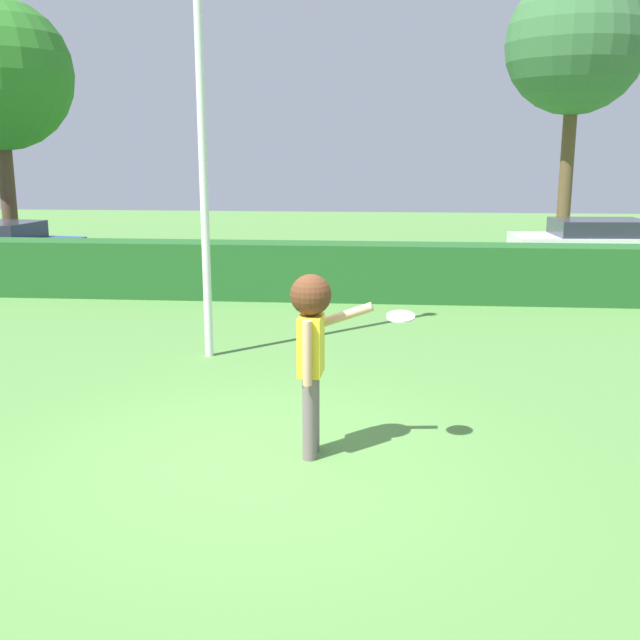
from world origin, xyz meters
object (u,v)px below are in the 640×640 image
parked_car_white (598,242)px  lamppost (200,83)px  frisbee (401,316)px  birch_tree (575,45)px  person (312,337)px

parked_car_white → lamppost: bearing=-131.3°
parked_car_white → frisbee: bearing=-112.7°
lamppost → parked_car_white: size_ratio=1.64×
parked_car_white → birch_tree: bearing=87.4°
birch_tree → person: bearing=-109.6°
person → birch_tree: bearing=70.4°
person → parked_car_white: bearing=64.4°
person → parked_car_white: size_ratio=0.42×
person → birch_tree: 19.13m
frisbee → lamppost: 4.97m
frisbee → birch_tree: bearing=72.7°
person → parked_car_white: person is taller
frisbee → parked_car_white: 13.38m
birch_tree → parked_car_white: bearing=-92.6°
person → birch_tree: birch_tree is taller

